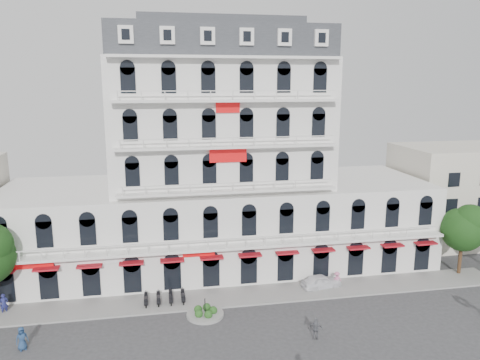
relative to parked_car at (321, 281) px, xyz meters
name	(u,v)px	position (x,y,z in m)	size (l,w,h in m)	color
ground	(254,351)	(-8.73, -9.50, -0.68)	(120.00, 120.00, 0.00)	#38383A
sidewalk	(234,297)	(-8.73, -0.50, -0.60)	(53.00, 4.00, 0.16)	gray
main_building	(219,174)	(-8.73, 8.50, 9.28)	(45.00, 15.00, 25.80)	silver
flank_building_east	(456,194)	(21.27, 10.50, 5.32)	(14.00, 10.00, 12.00)	beige
traffic_island	(205,313)	(-11.73, -3.50, -0.42)	(3.20, 3.20, 1.60)	gray
parked_scooter_row	(165,304)	(-15.08, -0.70, -0.68)	(4.40, 1.80, 1.10)	black
tree_east_inner	(464,226)	(15.32, 0.48, 4.53)	(4.40, 4.37, 7.57)	#382314
parked_car	(321,281)	(0.00, 0.00, 0.00)	(1.61, 4.00, 1.36)	white
pedestrian_left	(22,339)	(-25.76, -6.16, 0.23)	(0.89, 0.58, 1.82)	navy
pedestrian_mid	(316,329)	(-3.67, -8.78, 0.21)	(1.05, 0.44, 1.79)	slate
pedestrian_right	(337,279)	(1.60, 0.00, 0.08)	(0.99, 0.57, 1.53)	pink
pedestrian_far	(4,304)	(-28.73, 0.00, 0.24)	(0.67, 0.44, 1.84)	navy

